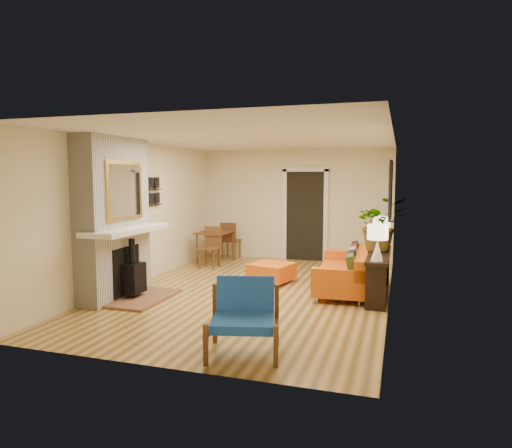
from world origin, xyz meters
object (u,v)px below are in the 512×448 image
Objects in this scene: ottoman at (272,271)px; houseplant at (380,224)px; console_table at (379,262)px; dining_table at (218,238)px; lamp_near at (377,238)px; lamp_far at (381,228)px; sofa at (347,272)px; blue_chair at (244,312)px.

ottoman is 2.18m from houseplant.
houseplant reaches higher than console_table.
dining_table is 3.03× the size of lamp_near.
dining_table is 4.15m from console_table.
ottoman is at bearing -172.91° from lamp_far.
houseplant is at bearing -25.11° from dining_table.
console_table is at bearing -87.80° from houseplant.
sofa is 2.19× the size of houseplant.
console_table is at bearing -12.81° from ottoman.
ottoman is at bearing 174.61° from houseplant.
ottoman is 0.47× the size of console_table.
ottoman is 0.96× the size of houseplant.
lamp_near reaches higher than sofa.
blue_chair is at bearing -114.95° from console_table.
dining_table is at bearing 151.69° from console_table.
console_table is 3.43× the size of lamp_far.
sofa is at bearing 75.39° from blue_chair.
sofa is at bearing 157.67° from console_table.
sofa is 0.62m from console_table.
lamp_near is 0.60× the size of houseplant.
lamp_far reaches higher than dining_table.
ottoman is at bearing 170.99° from sofa.
dining_table is 0.89× the size of console_table.
dining_table is at bearing 160.67° from lamp_far.
ottoman is 3.39m from blue_chair.
blue_chair is at bearing -64.51° from dining_table.
lamp_far is 0.60× the size of houseplant.
houseplant reaches higher than sofa.
sofa is 2.09× the size of blue_chair.
ottoman is at bearing 167.19° from console_table.
lamp_far reaches higher than ottoman.
blue_chair is 1.05× the size of houseplant.
ottoman is 1.60× the size of lamp_far.
lamp_near reaches higher than dining_table.
houseplant is at bearing 90.58° from lamp_near.
lamp_near is at bearing 58.10° from blue_chair.
lamp_near is 1.41m from lamp_far.
lamp_near is (1.95, -1.17, 0.86)m from ottoman.
sofa is 1.31m from lamp_near.
sofa is 1.07× the size of console_table.
lamp_near is 0.99m from houseplant.
console_table is (1.34, 2.88, 0.13)m from blue_chair.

